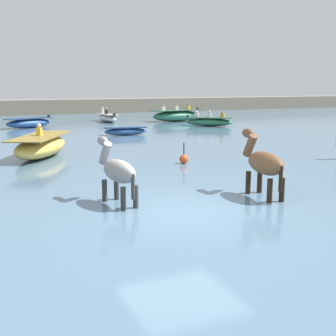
% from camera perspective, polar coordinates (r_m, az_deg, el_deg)
% --- Properties ---
extents(ground_plane, '(120.00, 120.00, 0.00)m').
position_cam_1_polar(ground_plane, '(10.20, 1.77, -7.62)').
color(ground_plane, gray).
extents(water_surface, '(90.00, 90.00, 0.38)m').
position_cam_1_polar(water_surface, '(19.44, -11.04, 1.51)').
color(water_surface, slate).
rests_on(water_surface, ground).
extents(horse_lead_grey, '(0.70, 1.78, 1.93)m').
position_cam_1_polar(horse_lead_grey, '(10.63, -6.40, -0.59)').
color(horse_lead_grey, gray).
rests_on(horse_lead_grey, ground).
extents(horse_trailing_bay, '(0.57, 1.87, 2.04)m').
position_cam_1_polar(horse_trailing_bay, '(11.48, 12.03, 0.41)').
color(horse_trailing_bay, brown).
rests_on(horse_trailing_bay, ground).
extents(boat_far_offshore, '(3.35, 2.24, 0.77)m').
position_cam_1_polar(boat_far_offshore, '(31.07, -17.26, 5.49)').
color(boat_far_offshore, '#28518E').
rests_on(boat_far_offshore, water_surface).
extents(boat_distant_east, '(2.49, 0.99, 0.44)m').
position_cam_1_polar(boat_distant_east, '(25.40, -5.39, 4.68)').
color(boat_distant_east, '#28518E').
rests_on(boat_distant_east, water_surface).
extents(boat_near_port, '(3.06, 2.81, 1.07)m').
position_cam_1_polar(boat_near_port, '(30.93, 5.26, 5.89)').
color(boat_near_port, '#337556').
rests_on(boat_near_port, water_surface).
extents(boat_distant_west, '(3.19, 4.36, 1.32)m').
position_cam_1_polar(boat_distant_west, '(18.32, -15.81, 2.69)').
color(boat_distant_west, gold).
rests_on(boat_distant_west, water_surface).
extents(boat_near_starboard, '(4.32, 2.06, 1.34)m').
position_cam_1_polar(boat_near_starboard, '(35.01, 1.08, 6.68)').
color(boat_near_starboard, '#337556').
rests_on(boat_near_starboard, water_surface).
extents(boat_mid_outer, '(1.18, 3.19, 1.07)m').
position_cam_1_polar(boat_mid_outer, '(34.76, -7.70, 6.34)').
color(boat_mid_outer, silver).
rests_on(boat_mid_outer, water_surface).
extents(channel_buoy, '(0.33, 0.33, 0.75)m').
position_cam_1_polar(channel_buoy, '(16.15, 2.02, 1.18)').
color(channel_buoy, '#E54C1E').
rests_on(channel_buoy, water_surface).
extents(far_shoreline, '(80.00, 2.40, 1.77)m').
position_cam_1_polar(far_shoreline, '(44.75, -18.53, 7.07)').
color(far_shoreline, gray).
rests_on(far_shoreline, ground).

